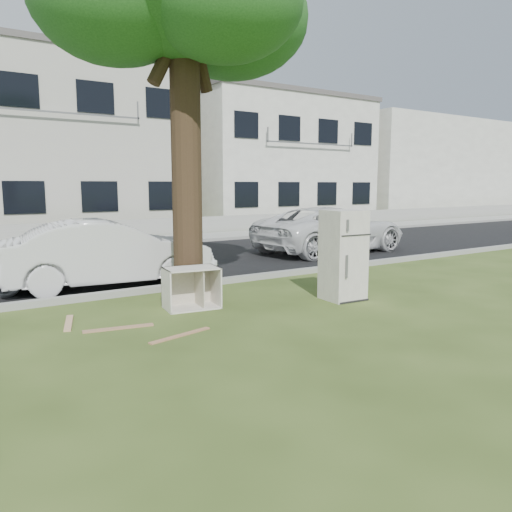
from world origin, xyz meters
TOP-DOWN VIEW (x-y plane):
  - ground at (0.00, 0.00)m, footprint 120.00×120.00m
  - road at (0.00, 6.00)m, footprint 120.00×7.00m
  - kerb_near at (0.00, 2.45)m, footprint 120.00×0.18m
  - kerb_far at (0.00, 9.55)m, footprint 120.00×0.18m
  - sidewalk at (0.00, 11.00)m, footprint 120.00×2.80m
  - low_wall at (0.00, 12.60)m, footprint 120.00×0.15m
  - townhouse_center at (0.00, 17.50)m, footprint 11.22×8.16m
  - townhouse_right at (12.00, 17.50)m, footprint 10.20×8.16m
  - filler_right at (26.00, 18.00)m, footprint 16.00×9.00m
  - fridge at (1.80, 0.01)m, footprint 0.70×0.66m
  - cabinet at (-0.77, 0.91)m, footprint 0.95×0.67m
  - plank_a at (-1.60, -0.42)m, footprint 1.00×0.31m
  - plank_b at (-2.20, 0.38)m, footprint 1.00×0.27m
  - plank_c at (-2.74, 1.06)m, footprint 0.33×0.88m
  - car_center at (-1.37, 3.47)m, footprint 4.29×1.91m
  - car_right at (5.94, 4.94)m, footprint 5.14×2.59m

SIDE VIEW (x-z plane):
  - ground at x=0.00m, z-range 0.00..0.00m
  - kerb_near at x=0.00m, z-range -0.06..0.06m
  - kerb_far at x=0.00m, z-range -0.06..0.06m
  - road at x=0.00m, z-range 0.00..0.01m
  - sidewalk at x=0.00m, z-range 0.00..0.01m
  - plank_a at x=-1.60m, z-range 0.00..0.02m
  - plank_c at x=-2.74m, z-range 0.00..0.02m
  - plank_b at x=-2.20m, z-range 0.00..0.02m
  - cabinet at x=-0.77m, z-range 0.00..0.69m
  - low_wall at x=0.00m, z-range 0.00..0.70m
  - car_center at x=-1.37m, z-range 0.00..1.37m
  - car_right at x=5.94m, z-range 0.00..1.39m
  - fridge at x=1.80m, z-range 0.00..1.61m
  - filler_right at x=26.00m, z-range 0.00..6.40m
  - townhouse_right at x=12.00m, z-range 0.00..6.84m
  - townhouse_center at x=0.00m, z-range 0.00..7.44m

